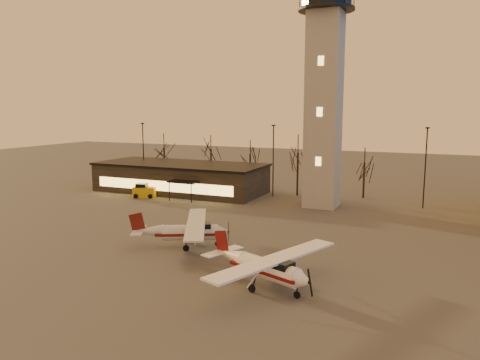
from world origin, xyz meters
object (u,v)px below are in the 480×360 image
(service_cart, at_px, (144,192))
(cessna_front, at_px, (270,273))
(control_tower, at_px, (325,76))
(terminal, at_px, (181,177))
(cessna_rear, at_px, (192,235))

(service_cart, bearing_deg, cessna_front, -59.24)
(cessna_front, height_order, service_cart, cessna_front)
(control_tower, relative_size, service_cart, 9.45)
(terminal, height_order, cessna_front, terminal)
(control_tower, relative_size, cessna_front, 2.77)
(control_tower, bearing_deg, terminal, 174.85)
(service_cart, bearing_deg, terminal, 50.93)
(control_tower, xyz_separation_m, cessna_front, (3.54, -28.63, -15.19))
(control_tower, height_order, cessna_front, control_tower)
(cessna_front, bearing_deg, terminal, 150.96)
(terminal, bearing_deg, cessna_rear, -57.08)
(terminal, xyz_separation_m, cessna_rear, (15.60, -24.10, -1.04))
(cessna_front, distance_m, cessna_rear, 11.88)
(control_tower, distance_m, cessna_front, 32.60)
(control_tower, distance_m, service_cart, 29.17)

